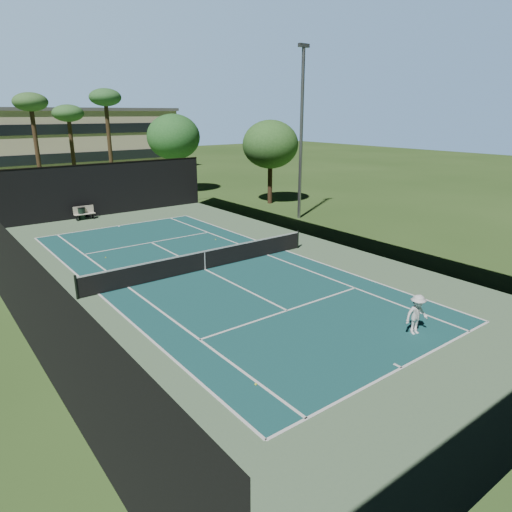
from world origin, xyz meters
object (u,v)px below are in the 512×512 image
(tennis_net, at_px, (205,259))
(tennis_ball_b, at_px, (140,268))
(tennis_ball_c, at_px, (216,240))
(tennis_ball_d, at_px, (106,258))
(tennis_ball_a, at_px, (256,384))
(player, at_px, (417,315))
(trash_bin, at_px, (82,213))
(park_bench, at_px, (84,212))

(tennis_net, relative_size, tennis_ball_b, 170.78)
(tennis_ball_c, distance_m, tennis_ball_d, 6.89)
(tennis_net, bearing_deg, tennis_ball_a, -113.26)
(tennis_net, distance_m, tennis_ball_c, 5.72)
(player, relative_size, tennis_ball_b, 19.99)
(trash_bin, bearing_deg, tennis_ball_b, -95.27)
(tennis_ball_b, height_order, tennis_ball_d, tennis_ball_b)
(park_bench, bearing_deg, trash_bin, 149.26)
(park_bench, distance_m, trash_bin, 0.20)
(tennis_net, xyz_separation_m, player, (2.40, -10.72, 0.20))
(tennis_net, height_order, tennis_ball_d, tennis_net)
(tennis_net, height_order, park_bench, tennis_net)
(player, xyz_separation_m, tennis_ball_c, (1.11, 15.22, -0.72))
(tennis_ball_d, relative_size, trash_bin, 0.07)
(tennis_net, xyz_separation_m, tennis_ball_d, (-3.36, 5.02, -0.52))
(tennis_ball_d, bearing_deg, tennis_ball_c, -4.37)
(tennis_ball_b, bearing_deg, tennis_net, -39.17)
(park_bench, xyz_separation_m, trash_bin, (-0.16, 0.10, -0.07))
(tennis_ball_a, relative_size, park_bench, 0.05)
(player, xyz_separation_m, trash_bin, (-3.76, 26.21, -0.28))
(tennis_ball_d, bearing_deg, tennis_ball_b, -75.19)
(tennis_ball_a, bearing_deg, park_bench, 83.15)
(player, height_order, tennis_ball_b, player)
(trash_bin, bearing_deg, tennis_ball_c, -66.13)
(tennis_ball_b, bearing_deg, tennis_ball_c, 21.33)
(tennis_ball_b, relative_size, trash_bin, 0.08)
(tennis_ball_a, distance_m, trash_bin, 25.49)
(tennis_net, height_order, trash_bin, tennis_net)
(player, distance_m, trash_bin, 26.48)
(tennis_ball_c, xyz_separation_m, park_bench, (-4.70, 10.90, 0.51))
(tennis_ball_c, height_order, tennis_ball_d, tennis_ball_c)
(tennis_ball_b, relative_size, tennis_ball_d, 1.08)
(player, bearing_deg, tennis_ball_a, -174.45)
(player, distance_m, tennis_ball_c, 15.27)
(tennis_net, xyz_separation_m, tennis_ball_a, (-4.23, -9.84, -0.52))
(tennis_ball_c, xyz_separation_m, trash_bin, (-4.87, 10.99, 0.44))
(tennis_ball_c, distance_m, park_bench, 11.88)
(player, distance_m, park_bench, 26.36)
(tennis_ball_c, height_order, park_bench, park_bench)
(tennis_ball_a, relative_size, trash_bin, 0.08)
(tennis_net, relative_size, trash_bin, 13.65)
(player, height_order, park_bench, player)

